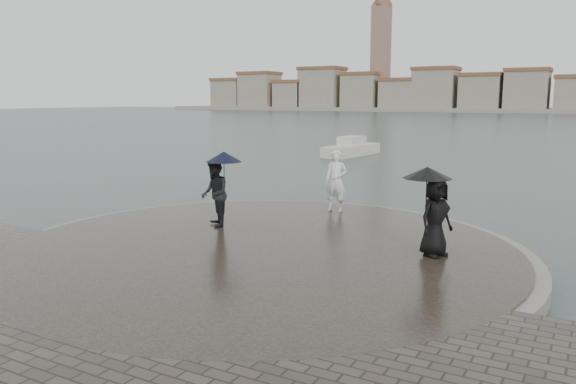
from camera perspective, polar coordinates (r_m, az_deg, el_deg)
The scene contains 8 objects.
ground at distance 10.76m, azimuth -12.83°, elevation -11.35°, with size 400.00×400.00×0.00m, color #2B3835.
kerb_ring at distance 13.37m, azimuth -2.74°, elevation -6.26°, with size 12.50×12.50×0.32m, color gray.
quay_tip at distance 13.36m, azimuth -2.74°, elevation -6.18°, with size 11.90×11.90×0.36m, color #2D261E.
statue at distance 17.18m, azimuth 4.90°, elevation 1.14°, with size 0.69×0.45×1.89m, color white.
visitor_left at distance 15.15m, azimuth -7.27°, elevation 0.59°, with size 1.29×1.15×2.04m.
visitor_right at distance 12.65m, azimuth 14.54°, elevation -1.25°, with size 1.24×1.15×1.95m.
far_skyline at distance 168.64m, azimuth 25.08°, elevation 9.19°, with size 260.00×20.00×37.00m.
boats at distance 45.97m, azimuth 22.25°, elevation 4.50°, with size 22.05×25.89×1.50m.
Camera 1 is at (6.82, -7.41, 3.77)m, focal length 35.00 mm.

